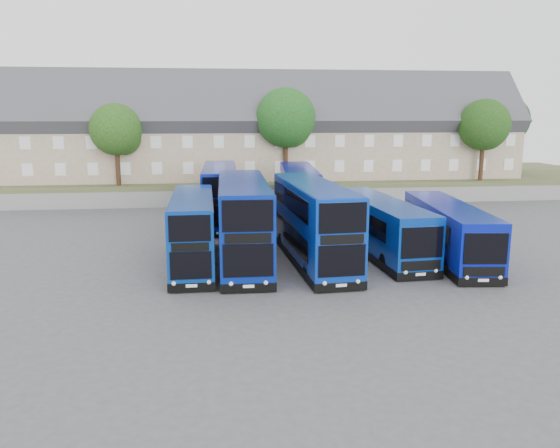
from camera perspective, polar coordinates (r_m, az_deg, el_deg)
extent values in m
plane|color=#48484D|center=(29.50, 2.93, -5.66)|extent=(120.00, 120.00, 0.00)
cube|color=slate|center=(52.61, -1.37, 2.78)|extent=(70.00, 0.40, 1.50)
cube|color=#49502D|center=(62.45, -2.22, 4.38)|extent=(80.00, 20.00, 2.00)
cube|color=gray|center=(61.04, -25.19, 6.92)|extent=(6.00, 8.00, 6.00)
cube|color=#38383D|center=(60.93, -25.43, 9.73)|extent=(6.00, 10.40, 10.40)
cube|color=brown|center=(60.55, -24.37, 13.46)|extent=(0.60, 0.90, 1.40)
cube|color=gray|center=(59.42, -19.66, 7.24)|extent=(6.00, 8.00, 6.00)
cube|color=#38383D|center=(59.31, -19.86, 10.13)|extent=(6.00, 10.40, 10.40)
cube|color=brown|center=(59.07, -18.66, 13.94)|extent=(0.60, 0.90, 1.40)
cube|color=gray|center=(58.37, -13.87, 7.51)|extent=(6.00, 8.00, 6.00)
cube|color=#38383D|center=(58.26, -14.01, 10.45)|extent=(6.00, 10.40, 10.40)
cube|color=brown|center=(58.17, -12.69, 14.30)|extent=(0.60, 0.90, 1.40)
cube|color=gray|center=(57.93, -7.92, 7.70)|extent=(6.00, 8.00, 6.00)
cube|color=#38383D|center=(57.82, -8.00, 10.67)|extent=(6.00, 10.40, 10.40)
cube|color=brown|center=(57.89, -6.58, 14.51)|extent=(0.60, 0.90, 1.40)
cube|color=gray|center=(58.11, -1.94, 7.82)|extent=(6.00, 8.00, 6.00)
cube|color=#38383D|center=(58.00, -1.96, 10.77)|extent=(6.00, 10.40, 10.40)
cube|color=brown|center=(58.22, -0.47, 14.56)|extent=(0.60, 0.90, 1.40)
cube|color=gray|center=(58.90, 3.94, 7.84)|extent=(6.00, 8.00, 6.00)
cube|color=#38383D|center=(58.79, 3.98, 10.76)|extent=(6.00, 10.40, 10.40)
cube|color=brown|center=(59.16, 5.51, 14.46)|extent=(0.60, 0.90, 1.40)
cube|color=gray|center=(60.28, 9.61, 7.79)|extent=(6.00, 8.00, 6.00)
cube|color=#38383D|center=(60.18, 9.71, 10.64)|extent=(6.00, 10.40, 10.40)
cube|color=brown|center=(60.69, 11.23, 14.23)|extent=(0.60, 0.90, 1.40)
cube|color=gray|center=(62.22, 14.97, 7.68)|extent=(6.00, 8.00, 6.00)
cube|color=#38383D|center=(62.11, 15.12, 10.44)|extent=(6.00, 10.40, 10.40)
cube|color=brown|center=(62.75, 16.62, 13.88)|extent=(0.60, 0.90, 1.40)
cube|color=gray|center=(64.65, 19.97, 7.51)|extent=(6.00, 8.00, 6.00)
cube|color=#38383D|center=(64.55, 20.15, 10.16)|extent=(6.00, 10.40, 10.40)
cube|color=brown|center=(65.31, 21.60, 13.45)|extent=(0.60, 0.90, 1.40)
cube|color=navy|center=(31.71, -9.09, -0.47)|extent=(2.46, 10.18, 3.71)
cube|color=black|center=(32.15, -8.98, -3.79)|extent=(2.50, 10.22, 0.45)
cube|color=black|center=(26.93, -9.30, -4.31)|extent=(2.01, 0.09, 1.38)
cube|color=black|center=(26.50, -9.43, -0.46)|extent=(2.01, 0.09, 1.29)
cylinder|color=black|center=(29.38, -11.08, -4.92)|extent=(0.32, 1.00, 1.00)
cube|color=navy|center=(32.19, -3.86, 0.53)|extent=(2.89, 12.12, 4.48)
cube|color=black|center=(32.70, -3.81, -3.41)|extent=(2.93, 12.16, 0.45)
cube|color=black|center=(26.48, -3.34, -3.83)|extent=(2.45, 0.09, 1.65)
cube|color=black|center=(25.99, -3.39, 0.85)|extent=(2.45, 0.09, 1.54)
cylinder|color=black|center=(28.93, -5.95, -5.03)|extent=(0.31, 1.00, 1.00)
cube|color=#082F9F|center=(32.09, 3.51, 0.36)|extent=(3.41, 11.84, 4.33)
cube|color=black|center=(32.58, 3.46, -3.46)|extent=(3.45, 11.88, 0.45)
cube|color=black|center=(26.76, 6.49, -3.84)|extent=(2.36, 0.21, 1.59)
cube|color=black|center=(26.29, 6.59, 0.63)|extent=(2.36, 0.21, 1.49)
cylinder|color=black|center=(28.85, 2.91, -5.02)|extent=(0.36, 1.02, 1.00)
cube|color=#081B95|center=(44.02, -6.29, 3.24)|extent=(2.76, 11.38, 4.18)
cube|color=black|center=(44.37, -6.23, 0.50)|extent=(2.80, 11.42, 0.45)
cube|color=black|center=(38.53, -6.33, 0.79)|extent=(2.28, 0.10, 1.55)
cube|color=black|center=(38.21, -6.40, 3.83)|extent=(2.28, 0.10, 1.44)
cylinder|color=black|center=(40.96, -7.86, -0.17)|extent=(0.32, 1.00, 1.00)
cube|color=#080D9A|center=(43.75, 1.94, 3.20)|extent=(3.35, 11.30, 4.11)
cube|color=black|center=(44.10, 1.93, 0.49)|extent=(3.39, 11.34, 0.45)
cube|color=black|center=(38.38, 2.56, 0.77)|extent=(2.23, 0.23, 1.52)
cube|color=black|center=(38.06, 2.58, 3.77)|extent=(2.23, 0.23, 1.42)
cylinder|color=black|center=(40.69, 0.71, -0.14)|extent=(0.37, 1.02, 1.00)
cube|color=navy|center=(34.88, 10.34, 0.02)|extent=(3.42, 12.50, 3.05)
cube|color=black|center=(35.22, 10.25, -2.49)|extent=(3.46, 12.55, 0.45)
cube|color=black|center=(29.25, 14.66, -1.89)|extent=(2.27, 0.22, 1.65)
cylinder|color=black|center=(31.18, 10.88, -3.96)|extent=(0.37, 1.02, 1.00)
cube|color=#08169E|center=(34.75, 17.12, -0.44)|extent=(3.71, 12.18, 2.95)
cube|color=black|center=(35.08, 16.98, -2.87)|extent=(3.75, 12.22, 0.45)
cube|color=black|center=(29.18, 20.71, -2.43)|extent=(2.19, 0.28, 1.60)
cylinder|color=black|center=(31.22, 17.16, -4.25)|extent=(0.40, 1.03, 1.00)
cylinder|color=#382314|center=(53.82, -16.58, 5.86)|extent=(0.44, 0.44, 3.75)
sphere|color=#173D10|center=(53.62, -16.79, 9.45)|extent=(4.80, 4.80, 4.80)
sphere|color=#173D10|center=(53.94, -16.04, 8.70)|extent=(3.30, 3.30, 3.30)
cylinder|color=#382314|center=(53.90, 0.59, 6.74)|extent=(0.44, 0.44, 4.50)
sphere|color=#103E15|center=(53.72, 0.60, 11.05)|extent=(5.76, 5.76, 5.76)
sphere|color=#103E15|center=(54.21, 1.19, 10.10)|extent=(3.96, 3.96, 3.96)
cylinder|color=#382314|center=(59.36, 20.31, 6.23)|extent=(0.44, 0.44, 4.00)
sphere|color=#12380F|center=(59.19, 20.55, 9.69)|extent=(5.12, 5.12, 5.12)
sphere|color=#12380F|center=(59.84, 20.84, 8.92)|extent=(3.52, 3.52, 3.52)
cylinder|color=#382314|center=(68.32, 22.20, 6.79)|extent=(0.44, 0.44, 4.25)
sphere|color=#0F340E|center=(68.18, 22.45, 9.99)|extent=(5.44, 5.44, 5.44)
sphere|color=#0F340E|center=(68.83, 22.67, 9.27)|extent=(3.74, 3.74, 3.74)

